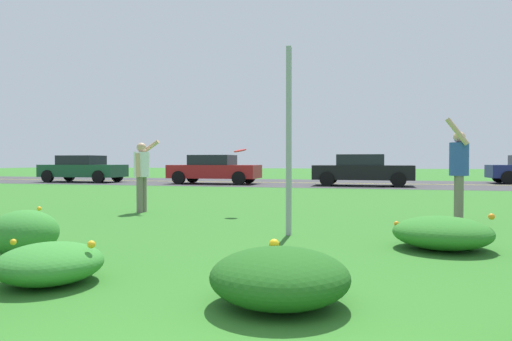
% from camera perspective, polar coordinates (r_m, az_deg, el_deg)
% --- Properties ---
extents(ground_plane, '(120.00, 120.00, 0.00)m').
position_cam_1_polar(ground_plane, '(12.52, 12.97, -4.07)').
color(ground_plane, '#2D6B23').
extents(highway_strip, '(120.00, 8.97, 0.01)m').
position_cam_1_polar(highway_strip, '(23.72, 13.78, -1.61)').
color(highway_strip, '#38383A').
rests_on(highway_strip, ground).
extents(highway_center_stripe, '(120.00, 0.16, 0.00)m').
position_cam_1_polar(highway_center_stripe, '(23.72, 13.78, -1.60)').
color(highway_center_stripe, yellow).
rests_on(highway_center_stripe, ground).
extents(daylily_clump_front_left, '(0.77, 0.84, 0.56)m').
position_cam_1_polar(daylily_clump_front_left, '(6.17, -27.02, -6.97)').
color(daylily_clump_front_left, '#337F2D').
rests_on(daylily_clump_front_left, ground).
extents(daylily_clump_mid_right, '(1.11, 1.10, 0.49)m').
position_cam_1_polar(daylily_clump_mid_right, '(3.68, 2.98, -13.12)').
color(daylily_clump_mid_right, '#1E5619').
rests_on(daylily_clump_mid_right, ground).
extents(daylily_clump_front_center, '(0.95, 0.98, 0.41)m').
position_cam_1_polar(daylily_clump_front_center, '(4.72, -24.34, -10.51)').
color(daylily_clump_front_center, '#337F2D').
rests_on(daylily_clump_front_center, ground).
extents(daylily_clump_front_right, '(1.24, 1.17, 0.48)m').
position_cam_1_polar(daylily_clump_front_right, '(6.41, 22.24, -7.21)').
color(daylily_clump_front_right, '#2D7526').
rests_on(daylily_clump_front_right, ground).
extents(sign_post_near_path, '(0.07, 0.10, 2.88)m').
position_cam_1_polar(sign_post_near_path, '(7.00, 4.12, 3.68)').
color(sign_post_near_path, '#93969B').
rests_on(sign_post_near_path, ground).
extents(person_thrower_white_shirt, '(0.51, 0.49, 1.62)m').
position_cam_1_polar(person_thrower_white_shirt, '(10.46, -14.10, -0.02)').
color(person_thrower_white_shirt, silver).
rests_on(person_thrower_white_shirt, ground).
extents(person_catcher_blue_shirt, '(0.45, 0.49, 1.94)m').
position_cam_1_polar(person_catcher_blue_shirt, '(9.24, 24.01, 0.35)').
color(person_catcher_blue_shirt, '#2D4C9E').
rests_on(person_catcher_blue_shirt, ground).
extents(frisbee_red, '(0.27, 0.27, 0.11)m').
position_cam_1_polar(frisbee_red, '(9.73, -2.00, 2.50)').
color(frisbee_red, red).
extents(car_dark_green_leftmost, '(4.50, 2.00, 1.45)m').
position_cam_1_polar(car_dark_green_leftmost, '(26.63, -20.84, 0.23)').
color(car_dark_green_leftmost, '#194C2D').
rests_on(car_dark_green_leftmost, ground).
extents(car_red_center_left, '(4.50, 2.00, 1.45)m').
position_cam_1_polar(car_red_center_left, '(23.06, -5.27, 0.17)').
color(car_red_center_left, maroon).
rests_on(car_red_center_left, ground).
extents(car_black_center_right, '(4.50, 2.00, 1.45)m').
position_cam_1_polar(car_black_center_right, '(21.68, 13.12, 0.08)').
color(car_black_center_right, black).
rests_on(car_black_center_right, ground).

